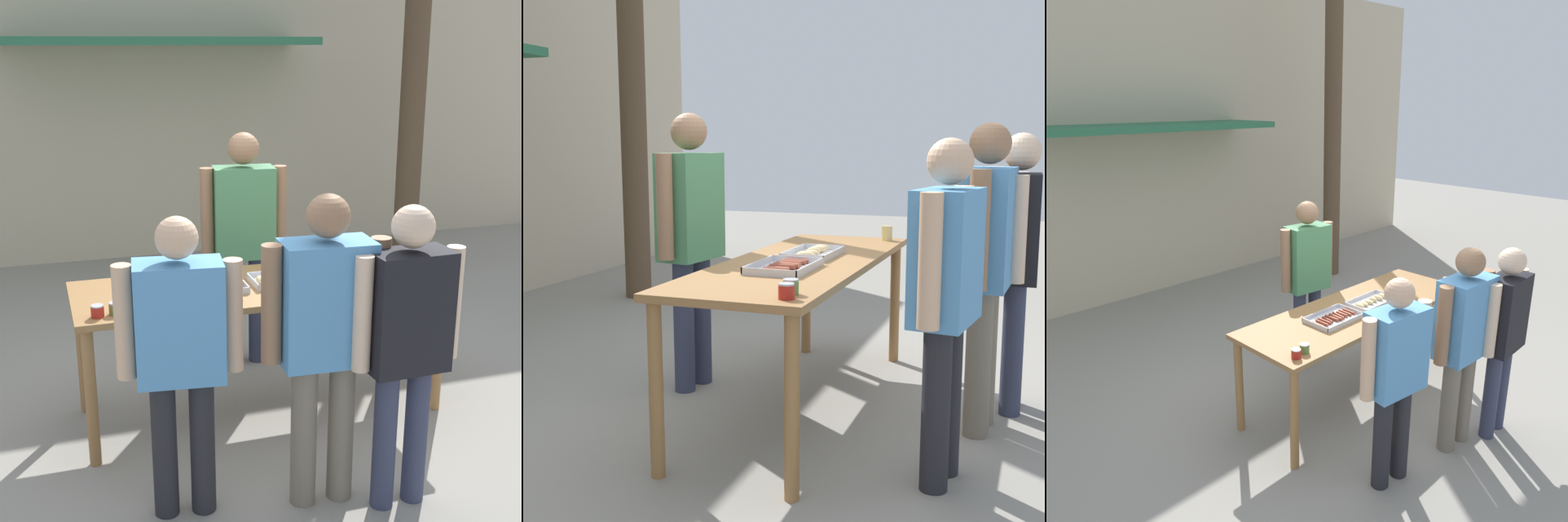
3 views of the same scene
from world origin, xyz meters
The scene contains 13 objects.
ground_plane centered at (0.00, 0.00, 0.00)m, with size 24.00×24.00×0.00m, color gray.
building_facade_back centered at (0.00, 3.98, 2.26)m, with size 12.00×1.11×4.50m.
serving_table centered at (0.00, 0.00, 0.80)m, with size 2.39×0.81×0.90m.
food_tray_sausages centered at (-0.35, -0.02, 0.92)m, with size 0.47×0.31×0.04m.
food_tray_buns centered at (0.17, -0.02, 0.92)m, with size 0.47×0.28×0.06m.
condiment_jar_mustard centered at (-1.06, -0.29, 0.94)m, with size 0.07×0.07×0.07m.
condiment_jar_ketchup centered at (-0.96, -0.27, 0.94)m, with size 0.07×0.07×0.07m.
beer_cup centered at (1.06, -0.29, 0.96)m, with size 0.08×0.08×0.10m.
person_server_behind_table centered at (0.12, 0.79, 1.06)m, with size 0.64×0.29×1.78m.
person_customer_holding_hotdog centered at (-0.72, -0.94, 0.95)m, with size 0.63×0.30×1.61m.
person_customer_with_cup centered at (0.39, -1.20, 0.98)m, with size 0.60×0.24×1.65m.
person_customer_waiting_in_line centered at (0.01, -1.05, 1.00)m, with size 0.67×0.28×1.70m.
utility_pole centered at (2.50, 2.65, 2.93)m, with size 1.10×0.26×5.75m.
Camera 3 is at (-3.38, -2.75, 2.74)m, focal length 35.00 mm.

